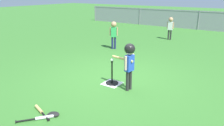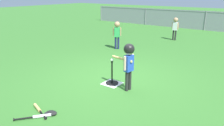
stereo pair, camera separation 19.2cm
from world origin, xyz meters
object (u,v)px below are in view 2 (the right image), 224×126
object	(u,v)px
batting_tee	(112,80)
spare_bat_wood	(38,109)
spare_bat_silver	(38,116)
baseball_on_tee	(112,60)
fielder_deep_center	(117,31)
batter_child	(129,58)
fielder_deep_right	(175,26)
glove_by_plate	(51,113)

from	to	relation	value
batting_tee	spare_bat_wood	bearing A→B (deg)	-101.97
spare_bat_wood	spare_bat_silver	bearing A→B (deg)	-36.40
batting_tee	spare_bat_wood	xyz separation A→B (m)	(-0.41, -1.91, -0.06)
baseball_on_tee	fielder_deep_center	bearing A→B (deg)	122.59
batter_child	spare_bat_wood	xyz separation A→B (m)	(-0.93, -1.82, -0.77)
batter_child	spare_bat_wood	world-z (taller)	batter_child
batter_child	fielder_deep_right	distance (m)	6.15
fielder_deep_center	spare_bat_wood	size ratio (longest dim) A/B	1.78
spare_bat_wood	baseball_on_tee	bearing A→B (deg)	78.03
baseball_on_tee	fielder_deep_right	size ratio (longest dim) A/B	0.07
baseball_on_tee	fielder_deep_center	distance (m)	3.51
batting_tee	fielder_deep_center	bearing A→B (deg)	122.59
batter_child	batting_tee	bearing A→B (deg)	170.70
batter_child	spare_bat_wood	bearing A→B (deg)	-117.07
batting_tee	fielder_deep_center	xyz separation A→B (m)	(-1.89, 2.96, 0.63)
batting_tee	fielder_deep_center	world-z (taller)	fielder_deep_center
batting_tee	batter_child	world-z (taller)	batter_child
batter_child	spare_bat_wood	size ratio (longest dim) A/B	1.81
fielder_deep_center	spare_bat_wood	xyz separation A→B (m)	(1.48, -4.87, -0.69)
spare_bat_wood	batter_child	bearing A→B (deg)	62.93
glove_by_plate	batter_child	bearing A→B (deg)	71.20
batting_tee	baseball_on_tee	xyz separation A→B (m)	(0.00, -0.00, 0.54)
spare_bat_silver	glove_by_plate	distance (m)	0.23
spare_bat_wood	fielder_deep_center	bearing A→B (deg)	106.96
baseball_on_tee	spare_bat_silver	size ratio (longest dim) A/B	0.14
batting_tee	fielder_deep_center	distance (m)	3.56
batter_child	glove_by_plate	xyz separation A→B (m)	(-0.61, -1.78, -0.77)
fielder_deep_right	spare_bat_silver	size ratio (longest dim) A/B	1.98
baseball_on_tee	fielder_deep_right	xyz separation A→B (m)	(-0.61, 5.96, 0.07)
batter_child	glove_by_plate	size ratio (longest dim) A/B	4.36
fielder_deep_center	spare_bat_silver	distance (m)	5.36
batter_child	fielder_deep_center	xyz separation A→B (m)	(-2.42, 3.04, -0.09)
batting_tee	fielder_deep_right	size ratio (longest dim) A/B	0.55
baseball_on_tee	fielder_deep_center	xyz separation A→B (m)	(-1.89, 2.96, 0.09)
spare_bat_silver	glove_by_plate	size ratio (longest dim) A/B	2.11
fielder_deep_right	glove_by_plate	size ratio (longest dim) A/B	4.17
fielder_deep_center	glove_by_plate	distance (m)	5.20
baseball_on_tee	spare_bat_wood	bearing A→B (deg)	-101.97
fielder_deep_center	spare_bat_wood	distance (m)	5.13
baseball_on_tee	glove_by_plate	distance (m)	1.96
batter_child	glove_by_plate	world-z (taller)	batter_child
spare_bat_silver	baseball_on_tee	bearing A→B (deg)	84.97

